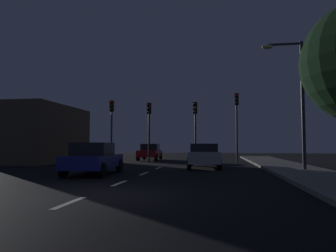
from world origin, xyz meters
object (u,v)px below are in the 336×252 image
(car_adjacent_lane, at_px, (94,158))
(street_lamp_right, at_px, (296,92))
(car_oncoming_far, at_px, (150,152))
(traffic_signal_center_left, at_px, (149,120))
(traffic_signal_center_right, at_px, (195,120))
(traffic_signal_far_left, at_px, (112,119))
(car_stopped_ahead, at_px, (204,155))
(traffic_signal_far_right, at_px, (237,114))

(car_adjacent_lane, height_order, street_lamp_right, street_lamp_right)
(car_oncoming_far, bearing_deg, traffic_signal_center_left, -79.08)
(traffic_signal_center_right, bearing_deg, traffic_signal_center_left, 180.00)
(traffic_signal_far_left, relative_size, traffic_signal_center_left, 1.05)
(traffic_signal_center_right, relative_size, car_stopped_ahead, 1.02)
(traffic_signal_center_right, xyz_separation_m, car_adjacent_lane, (-4.02, -10.20, -2.56))
(traffic_signal_center_left, bearing_deg, traffic_signal_far_left, 179.99)
(car_oncoming_far, bearing_deg, street_lamp_right, -47.92)
(traffic_signal_far_left, distance_m, traffic_signal_center_right, 6.76)
(traffic_signal_center_right, xyz_separation_m, street_lamp_right, (5.63, -7.41, 0.77))
(traffic_signal_center_right, distance_m, car_oncoming_far, 6.25)
(traffic_signal_far_left, relative_size, car_oncoming_far, 1.24)
(traffic_signal_far_right, distance_m, car_stopped_ahead, 6.21)
(traffic_signal_center_right, relative_size, traffic_signal_far_right, 0.89)
(traffic_signal_far_left, height_order, street_lamp_right, street_lamp_right)
(traffic_signal_far_left, relative_size, traffic_signal_center_right, 1.06)
(car_oncoming_far, relative_size, street_lamp_right, 0.60)
(traffic_signal_far_left, bearing_deg, street_lamp_right, -30.89)
(street_lamp_right, bearing_deg, traffic_signal_center_left, 141.43)
(car_adjacent_lane, bearing_deg, traffic_signal_far_left, 104.99)
(traffic_signal_center_right, bearing_deg, car_adjacent_lane, -111.51)
(traffic_signal_center_left, xyz_separation_m, car_oncoming_far, (-0.71, 3.66, -2.57))
(traffic_signal_center_right, bearing_deg, traffic_signal_far_right, 0.02)
(traffic_signal_far_right, bearing_deg, traffic_signal_far_left, -180.00)
(car_stopped_ahead, xyz_separation_m, car_oncoming_far, (-5.22, 8.63, -0.00))
(car_stopped_ahead, bearing_deg, traffic_signal_far_right, 65.28)
(car_stopped_ahead, bearing_deg, traffic_signal_far_left, 146.86)
(street_lamp_right, bearing_deg, car_adjacent_lane, -163.86)
(car_oncoming_far, xyz_separation_m, street_lamp_right, (10.00, -11.07, 3.33))
(traffic_signal_center_left, relative_size, traffic_signal_far_right, 0.89)
(traffic_signal_far_left, bearing_deg, traffic_signal_far_right, 0.00)
(car_stopped_ahead, distance_m, car_adjacent_lane, 7.15)
(traffic_signal_center_right, distance_m, car_adjacent_lane, 11.26)
(traffic_signal_center_right, distance_m, street_lamp_right, 9.34)
(car_stopped_ahead, bearing_deg, traffic_signal_center_right, 99.75)
(traffic_signal_center_right, relative_size, car_adjacent_lane, 1.13)
(traffic_signal_far_left, bearing_deg, car_stopped_ahead, -33.14)
(traffic_signal_far_right, height_order, street_lamp_right, street_lamp_right)
(traffic_signal_far_left, distance_m, car_stopped_ahead, 9.49)
(car_adjacent_lane, relative_size, car_oncoming_far, 1.03)
(traffic_signal_far_left, xyz_separation_m, street_lamp_right, (12.38, -7.41, 0.60))
(traffic_signal_center_left, height_order, street_lamp_right, street_lamp_right)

